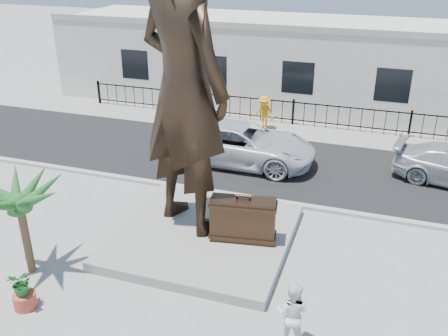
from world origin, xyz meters
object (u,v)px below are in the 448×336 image
object	(u,v)px
suitcase	(243,219)
car_white	(242,144)
statue	(184,89)
tourist	(292,313)

from	to	relation	value
suitcase	car_white	size ratio (longest dim) A/B	0.32
statue	tourist	size ratio (longest dim) A/B	5.40
statue	car_white	distance (m)	6.71
statue	tourist	world-z (taller)	statue
suitcase	car_white	xyz separation A→B (m)	(-1.82, 6.00, -0.13)
tourist	car_white	size ratio (longest dim) A/B	0.27
statue	car_white	bearing A→B (deg)	-67.05
tourist	suitcase	bearing A→B (deg)	-53.87
car_white	statue	bearing A→B (deg)	178.51
statue	suitcase	xyz separation A→B (m)	(1.93, -0.45, -3.65)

